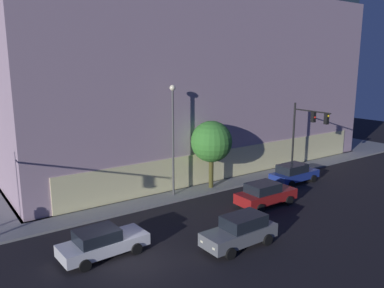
% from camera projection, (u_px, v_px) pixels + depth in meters
% --- Properties ---
extents(ground_plane, '(120.00, 120.00, 0.00)m').
position_uv_depth(ground_plane, '(134.00, 264.00, 20.09)').
color(ground_plane, black).
extents(sidewalk_corner, '(80.00, 60.00, 0.15)m').
position_uv_depth(sidewalk_corner, '(3.00, 145.00, 49.11)').
color(sidewalk_corner, gray).
rests_on(sidewalk_corner, ground).
extents(modern_building, '(36.55, 30.95, 19.45)m').
position_uv_depth(modern_building, '(150.00, 68.00, 45.42)').
color(modern_building, '#4C4C51').
rests_on(modern_building, ground).
extents(traffic_light_far_corner, '(0.47, 4.10, 6.51)m').
position_uv_depth(traffic_light_far_corner, '(306.00, 126.00, 34.74)').
color(traffic_light_far_corner, black).
rests_on(traffic_light_far_corner, sidewalk_corner).
extents(street_lamp_sidewalk, '(0.44, 0.44, 8.49)m').
position_uv_depth(street_lamp_sidewalk, '(173.00, 128.00, 29.18)').
color(street_lamp_sidewalk, '#4F4F4F').
rests_on(street_lamp_sidewalk, sidewalk_corner).
extents(sidewalk_tree, '(3.36, 3.36, 5.54)m').
position_uv_depth(sidewalk_tree, '(211.00, 142.00, 31.28)').
color(sidewalk_tree, '#49451E').
rests_on(sidewalk_tree, sidewalk_corner).
extents(car_white, '(4.80, 2.25, 1.57)m').
position_uv_depth(car_white, '(102.00, 242.00, 20.73)').
color(car_white, silver).
rests_on(car_white, ground).
extents(car_grey, '(4.56, 2.00, 1.78)m').
position_uv_depth(car_grey, '(240.00, 231.00, 21.91)').
color(car_grey, slate).
rests_on(car_grey, ground).
extents(car_red, '(4.70, 2.15, 1.74)m').
position_uv_depth(car_red, '(265.00, 194.00, 28.17)').
color(car_red, maroon).
rests_on(car_red, ground).
extents(car_blue, '(4.66, 2.05, 1.67)m').
position_uv_depth(car_blue, '(294.00, 173.00, 33.62)').
color(car_blue, navy).
rests_on(car_blue, ground).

